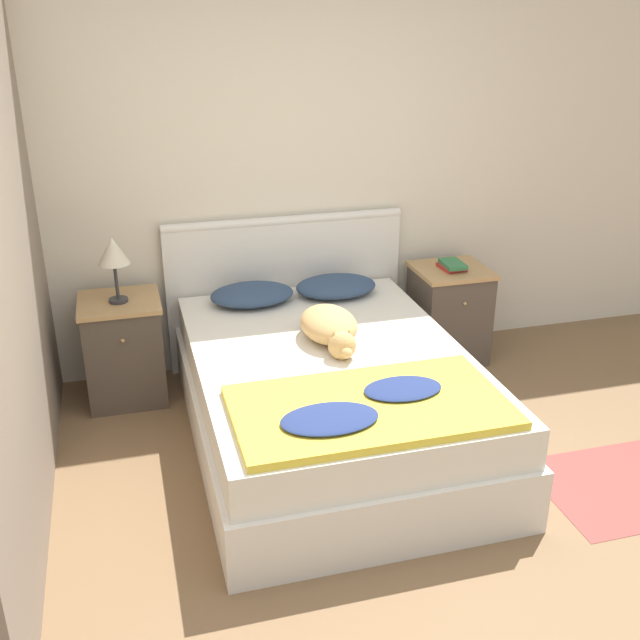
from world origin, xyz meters
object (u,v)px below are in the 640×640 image
(book_stack, at_px, (452,265))
(dog, at_px, (331,327))
(pillow_right, at_px, (336,286))
(nightstand_right, at_px, (449,313))
(nightstand_left, at_px, (124,349))
(pillow_left, at_px, (252,294))
(table_lamp, at_px, (113,253))
(bed, at_px, (330,397))

(book_stack, bearing_deg, dog, -147.60)
(book_stack, bearing_deg, pillow_right, 178.72)
(nightstand_right, relative_size, book_stack, 3.10)
(nightstand_left, distance_m, pillow_right, 1.35)
(nightstand_left, distance_m, pillow_left, 0.83)
(pillow_left, relative_size, table_lamp, 1.31)
(pillow_right, bearing_deg, nightstand_right, -0.09)
(nightstand_right, height_order, pillow_right, pillow_right)
(pillow_left, xyz_separation_m, pillow_right, (0.53, 0.00, 0.00))
(pillow_right, height_order, book_stack, book_stack)
(pillow_left, xyz_separation_m, dog, (0.31, -0.66, 0.03))
(pillow_right, relative_size, book_stack, 2.47)
(pillow_right, distance_m, book_stack, 0.78)
(bed, distance_m, pillow_left, 0.90)
(pillow_left, bearing_deg, book_stack, -0.76)
(nightstand_left, xyz_separation_m, dog, (1.09, -0.65, 0.30))
(bed, height_order, nightstand_left, nightstand_left)
(nightstand_right, distance_m, pillow_right, 0.83)
(nightstand_left, height_order, pillow_left, pillow_left)
(nightstand_left, distance_m, table_lamp, 0.61)
(nightstand_right, relative_size, pillow_right, 1.25)
(table_lamp, bearing_deg, book_stack, 0.28)
(table_lamp, bearing_deg, bed, -36.13)
(nightstand_left, relative_size, dog, 1.00)
(bed, height_order, table_lamp, table_lamp)
(nightstand_right, bearing_deg, pillow_right, 179.91)
(pillow_left, bearing_deg, pillow_right, 0.00)
(pillow_right, relative_size, table_lamp, 1.31)
(pillow_left, height_order, book_stack, book_stack)
(pillow_left, relative_size, pillow_right, 1.00)
(bed, xyz_separation_m, nightstand_left, (-1.05, 0.79, 0.06))
(pillow_left, distance_m, book_stack, 1.32)
(bed, bearing_deg, nightstand_right, 37.05)
(nightstand_right, xyz_separation_m, book_stack, (-0.01, -0.02, 0.34))
(bed, height_order, pillow_left, pillow_left)
(bed, distance_m, dog, 0.38)
(nightstand_right, height_order, dog, dog)
(table_lamp, bearing_deg, pillow_right, 1.19)
(bed, distance_m, table_lamp, 1.46)
(nightstand_left, bearing_deg, bed, -37.05)
(nightstand_left, bearing_deg, pillow_right, 0.06)
(pillow_left, distance_m, pillow_right, 0.53)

